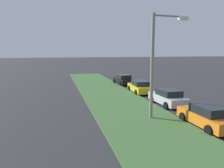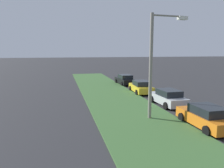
% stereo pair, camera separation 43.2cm
% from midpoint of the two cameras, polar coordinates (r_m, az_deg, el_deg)
% --- Properties ---
extents(grass_median, '(60.00, 6.00, 0.12)m').
position_cam_midpoint_polar(grass_median, '(17.04, 5.97, -8.03)').
color(grass_median, '#3D6633').
rests_on(grass_median, ground).
extents(parked_car_orange, '(4.32, 2.06, 1.47)m').
position_cam_midpoint_polar(parked_car_orange, '(15.60, 24.14, -7.86)').
color(parked_car_orange, orange).
rests_on(parked_car_orange, ground).
extents(parked_car_silver, '(4.36, 2.14, 1.47)m').
position_cam_midpoint_polar(parked_car_silver, '(20.61, 15.00, -3.44)').
color(parked_car_silver, '#B2B5BA').
rests_on(parked_car_silver, ground).
extents(parked_car_yellow, '(4.37, 2.16, 1.47)m').
position_cam_midpoint_polar(parked_car_yellow, '(25.83, 8.08, -0.78)').
color(parked_car_yellow, gold).
rests_on(parked_car_yellow, ground).
extents(parked_car_black, '(4.40, 2.21, 1.47)m').
position_cam_midpoint_polar(parked_car_black, '(31.97, 3.77, 1.13)').
color(parked_car_black, black).
rests_on(parked_car_black, ground).
extents(streetlight, '(0.52, 2.88, 7.50)m').
position_cam_midpoint_polar(streetlight, '(15.76, 12.09, 6.46)').
color(streetlight, gray).
rests_on(streetlight, ground).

